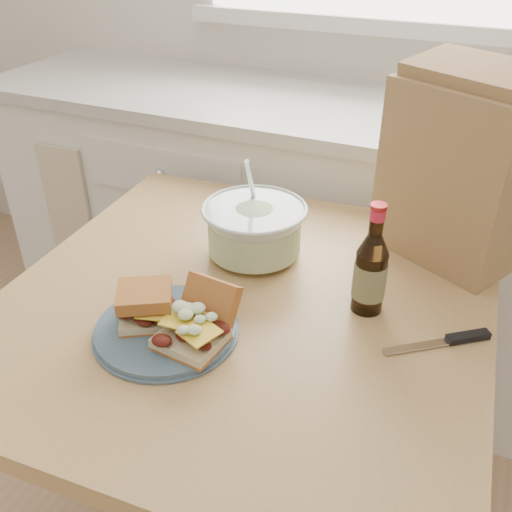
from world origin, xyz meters
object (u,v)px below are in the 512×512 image
at_px(dining_table, 244,343).
at_px(coleslaw_bowl, 254,232).
at_px(beer_bottle, 370,272).
at_px(plate, 166,329).
at_px(paper_bag, 459,174).

xyz_separation_m(dining_table, coleslaw_bowl, (-0.05, 0.16, 0.18)).
height_order(dining_table, beer_bottle, beer_bottle).
xyz_separation_m(coleslaw_bowl, beer_bottle, (0.28, -0.09, 0.03)).
bearing_deg(plate, dining_table, 61.06).
distance_m(dining_table, plate, 0.22).
bearing_deg(dining_table, coleslaw_bowl, 103.58).
bearing_deg(dining_table, plate, -121.96).
bearing_deg(beer_bottle, paper_bag, 79.49).
relative_size(plate, coleslaw_bowl, 1.13).
relative_size(dining_table, beer_bottle, 4.41).
bearing_deg(paper_bag, dining_table, -106.87).
bearing_deg(plate, coleslaw_bowl, 83.20).
distance_m(dining_table, paper_bag, 0.57).
relative_size(dining_table, paper_bag, 2.64).
height_order(dining_table, coleslaw_bowl, coleslaw_bowl).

